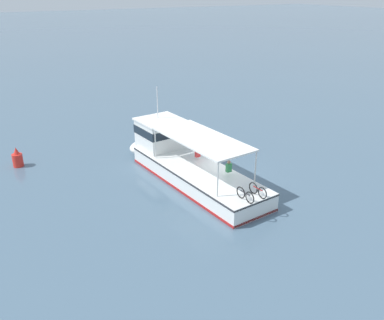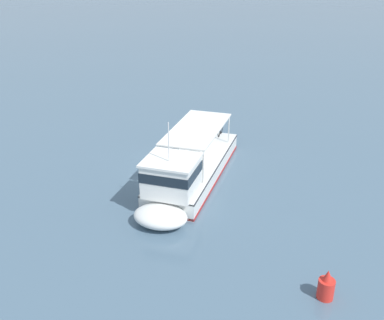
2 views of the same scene
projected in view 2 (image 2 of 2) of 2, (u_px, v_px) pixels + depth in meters
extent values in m
plane|color=slate|center=(174.00, 169.00, 29.99)|extent=(400.00, 400.00, 0.00)
cube|color=white|center=(195.00, 168.00, 28.89)|extent=(11.02, 4.06, 1.10)
ellipsoid|color=white|center=(160.00, 216.00, 23.51)|extent=(2.43, 3.11, 1.01)
cube|color=red|center=(195.00, 174.00, 29.08)|extent=(11.03, 4.10, 0.16)
cube|color=#2D2D33|center=(195.00, 162.00, 28.69)|extent=(11.03, 4.12, 0.10)
cube|color=white|center=(171.00, 177.00, 24.45)|extent=(2.81, 2.92, 1.90)
cube|color=#19232D|center=(171.00, 171.00, 24.31)|extent=(2.86, 2.99, 0.56)
cube|color=white|center=(171.00, 160.00, 24.03)|extent=(2.98, 3.09, 0.12)
cube|color=white|center=(197.00, 128.00, 28.20)|extent=(6.92, 3.48, 0.10)
cylinder|color=silver|center=(203.00, 167.00, 25.45)|extent=(0.08, 0.08, 2.00)
cylinder|color=silver|center=(159.00, 161.00, 26.19)|extent=(0.08, 0.08, 2.00)
cylinder|color=silver|center=(229.00, 129.00, 31.09)|extent=(0.08, 0.08, 2.00)
cylinder|color=silver|center=(192.00, 125.00, 31.83)|extent=(0.08, 0.08, 2.00)
cylinder|color=silver|center=(169.00, 142.00, 23.29)|extent=(0.06, 0.06, 2.20)
sphere|color=white|center=(150.00, 189.00, 26.45)|extent=(0.36, 0.36, 0.36)
sphere|color=white|center=(169.00, 166.00, 29.31)|extent=(0.36, 0.36, 0.36)
sphere|color=white|center=(183.00, 149.00, 32.00)|extent=(0.36, 0.36, 0.36)
torus|color=black|center=(219.00, 132.00, 32.35)|extent=(0.66, 0.11, 0.66)
torus|color=black|center=(221.00, 129.00, 32.96)|extent=(0.66, 0.11, 0.66)
cylinder|color=#232328|center=(220.00, 129.00, 32.61)|extent=(0.70, 0.12, 0.06)
torus|color=black|center=(207.00, 131.00, 32.60)|extent=(0.66, 0.11, 0.66)
torus|color=black|center=(210.00, 128.00, 33.20)|extent=(0.66, 0.11, 0.66)
cylinder|color=maroon|center=(208.00, 128.00, 32.85)|extent=(0.70, 0.12, 0.06)
cube|color=#338C4C|center=(190.00, 142.00, 30.39)|extent=(0.25, 0.34, 0.52)
sphere|color=#9E7051|center=(190.00, 137.00, 30.23)|extent=(0.20, 0.20, 0.20)
cube|color=red|center=(179.00, 159.00, 27.78)|extent=(0.25, 0.34, 0.52)
sphere|color=tan|center=(179.00, 153.00, 27.63)|extent=(0.20, 0.20, 0.20)
cylinder|color=red|center=(326.00, 289.00, 18.50)|extent=(0.70, 0.70, 0.90)
cone|color=red|center=(328.00, 276.00, 18.21)|extent=(0.42, 0.42, 0.50)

